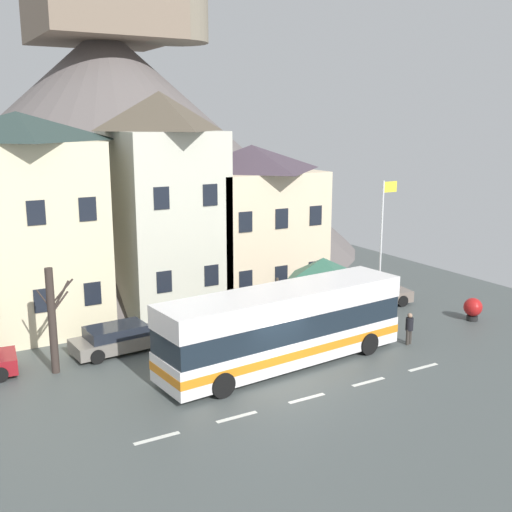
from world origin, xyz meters
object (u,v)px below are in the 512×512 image
Objects in this scene: hilltop_castle at (108,135)px; pedestrian_01 at (362,310)px; townhouse_02 at (252,220)px; transit_bus at (284,327)px; public_bench at (282,307)px; parked_car_02 at (119,338)px; harbour_buoy at (473,308)px; bus_shelter at (323,270)px; townhouse_01 at (162,202)px; parked_car_00 at (372,295)px; bare_tree_01 at (53,319)px; parked_car_03 at (297,302)px; flagpole at (382,238)px; pedestrian_00 at (409,327)px; townhouse_00 at (25,223)px.

pedestrian_01 is (4.86, -26.00, -8.25)m from hilltop_castle.
transit_bus is (-4.49, -10.68, -2.74)m from townhouse_02.
pedestrian_01 is at bearing -51.06° from public_bench.
harbour_buoy is (17.38, -4.94, 0.07)m from parked_car_02.
bus_shelter is 0.80× the size of parked_car_02.
hilltop_castle is 8.89× the size of parked_car_02.
public_bench is at bearing -45.86° from townhouse_01.
transit_bus is at bearing -143.54° from parked_car_00.
public_bench is at bearing 128.94° from pedestrian_01.
transit_bus reaches higher than parked_car_02.
public_bench is 0.40× the size of bare_tree_01.
townhouse_01 reaches higher than townhouse_02.
parked_car_03 is (-0.09, -5.12, -3.76)m from townhouse_02.
bus_shelter is (-0.14, -7.45, -1.45)m from townhouse_02.
pedestrian_01 is (1.77, -8.28, -3.60)m from townhouse_02.
hilltop_castle is at bearing 115.96° from parked_car_00.
hilltop_castle is at bearing 100.58° from pedestrian_01.
flagpole is (4.88, -2.20, 3.69)m from public_bench.
flagpole is at bearing 27.82° from pedestrian_01.
pedestrian_01 is at bearing 92.45° from pedestrian_00.
pedestrian_00 is at bearing -80.60° from townhouse_02.
bus_shelter is at bearing 31.61° from transit_bus.
parked_car_00 is at bearing -9.42° from public_bench.
pedestrian_00 is 1.25× the size of harbour_buoy.
bare_tree_01 is at bearing -166.03° from parked_car_02.
hilltop_castle reaches higher than townhouse_00.
townhouse_00 is at bearing 142.47° from pedestrian_00.
bare_tree_01 is at bearing -172.00° from public_bench.
transit_bus is 7.16m from parked_car_03.
harbour_buoy is (8.22, -5.64, 0.20)m from public_bench.
townhouse_00 reaches higher than parked_car_00.
bus_shelter is 3.27m from parked_car_03.
parked_car_00 is at bearing -18.03° from townhouse_00.
townhouse_01 reaches higher than bus_shelter.
townhouse_01 reaches higher than pedestrian_01.
hilltop_castle is 29.38m from transit_bus.
townhouse_00 is 2.68× the size of parked_car_03.
townhouse_01 is at bearing 143.67° from flagpole.
hilltop_castle is 26.15× the size of pedestrian_00.
transit_bus is 9.48m from flagpole.
flagpole is at bearing -24.26° from public_bench.
townhouse_00 is at bearing -179.22° from townhouse_02.
townhouse_01 reaches higher than public_bench.
bus_shelter is 2.37× the size of pedestrian_00.
townhouse_02 is at bearing 124.58° from harbour_buoy.
bus_shelter is 0.50× the size of flagpole.
bare_tree_01 is (-0.27, -6.47, -3.03)m from townhouse_00.
townhouse_02 is 6.39m from public_bench.
flagpole is at bearing -10.49° from parked_car_02.
harbour_buoy is (3.34, -3.45, -3.48)m from flagpole.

